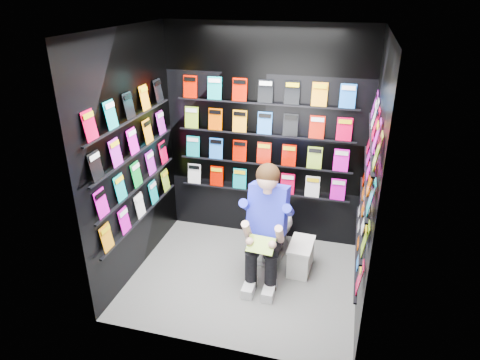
# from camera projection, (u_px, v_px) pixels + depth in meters

# --- Properties ---
(floor) EXTENTS (2.40, 2.40, 0.00)m
(floor) POSITION_uv_depth(u_px,v_px,m) (243.00, 279.00, 4.70)
(floor) COLOR slate
(floor) RESTS_ON ground
(ceiling) EXTENTS (2.40, 2.40, 0.00)m
(ceiling) POSITION_uv_depth(u_px,v_px,m) (244.00, 29.00, 3.62)
(ceiling) COLOR white
(ceiling) RESTS_ON floor
(wall_back) EXTENTS (2.40, 0.04, 2.60)m
(wall_back) POSITION_uv_depth(u_px,v_px,m) (265.00, 138.00, 5.04)
(wall_back) COLOR black
(wall_back) RESTS_ON floor
(wall_front) EXTENTS (2.40, 0.04, 2.60)m
(wall_front) POSITION_uv_depth(u_px,v_px,m) (211.00, 219.00, 3.28)
(wall_front) COLOR black
(wall_front) RESTS_ON floor
(wall_left) EXTENTS (0.04, 2.00, 2.60)m
(wall_left) POSITION_uv_depth(u_px,v_px,m) (132.00, 158.00, 4.45)
(wall_left) COLOR black
(wall_left) RESTS_ON floor
(wall_right) EXTENTS (0.04, 2.00, 2.60)m
(wall_right) POSITION_uv_depth(u_px,v_px,m) (371.00, 184.00, 3.88)
(wall_right) COLOR black
(wall_right) RESTS_ON floor
(comics_back) EXTENTS (2.10, 0.06, 1.37)m
(comics_back) POSITION_uv_depth(u_px,v_px,m) (264.00, 138.00, 5.01)
(comics_back) COLOR #DA053A
(comics_back) RESTS_ON wall_back
(comics_left) EXTENTS (0.06, 1.70, 1.37)m
(comics_left) POSITION_uv_depth(u_px,v_px,m) (135.00, 158.00, 4.44)
(comics_left) COLOR #DA053A
(comics_left) RESTS_ON wall_left
(comics_right) EXTENTS (0.06, 1.70, 1.37)m
(comics_right) POSITION_uv_depth(u_px,v_px,m) (368.00, 183.00, 3.88)
(comics_right) COLOR #DA053A
(comics_right) RESTS_ON wall_right
(toilet) EXTENTS (0.48, 0.78, 0.73)m
(toilet) POSITION_uv_depth(u_px,v_px,m) (274.00, 227.00, 4.99)
(toilet) COLOR white
(toilet) RESTS_ON floor
(longbox) EXTENTS (0.25, 0.43, 0.31)m
(longbox) POSITION_uv_depth(u_px,v_px,m) (301.00, 258.00, 4.79)
(longbox) COLOR white
(longbox) RESTS_ON floor
(longbox_lid) EXTENTS (0.28, 0.45, 0.03)m
(longbox_lid) POSITION_uv_depth(u_px,v_px,m) (301.00, 245.00, 4.72)
(longbox_lid) COLOR white
(longbox_lid) RESTS_ON longbox
(reader) EXTENTS (0.61, 0.84, 1.48)m
(reader) POSITION_uv_depth(u_px,v_px,m) (268.00, 210.00, 4.48)
(reader) COLOR #2228C7
(reader) RESTS_ON toilet
(held_comic) EXTENTS (0.29, 0.18, 0.12)m
(held_comic) POSITION_uv_depth(u_px,v_px,m) (261.00, 245.00, 4.26)
(held_comic) COLOR green
(held_comic) RESTS_ON reader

